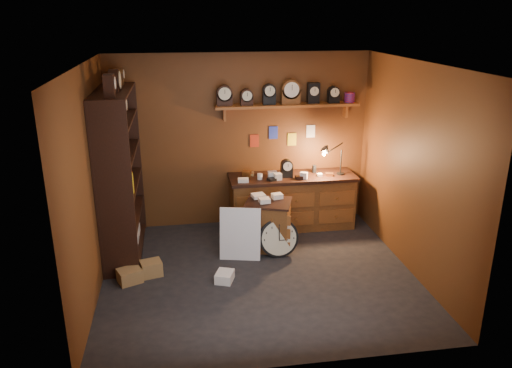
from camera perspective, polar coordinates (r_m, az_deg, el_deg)
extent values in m
plane|color=black|center=(6.64, 0.32, -10.32)|extent=(4.00, 4.00, 0.00)
cube|color=#593115|center=(7.80, -1.79, 4.91)|extent=(4.00, 0.02, 2.70)
cube|color=#593115|center=(4.45, 4.11, -6.36)|extent=(4.00, 0.02, 2.70)
cube|color=#593115|center=(6.11, -18.50, -0.13)|extent=(0.02, 3.60, 2.70)
cube|color=#593115|center=(6.69, 17.50, 1.62)|extent=(0.02, 3.60, 2.70)
cube|color=beige|center=(5.81, 0.37, 13.58)|extent=(4.00, 3.60, 0.02)
cube|color=brown|center=(7.65, 3.58, 8.98)|extent=(2.20, 0.30, 0.04)
cube|color=brown|center=(7.60, -3.64, 7.98)|extent=(0.04, 0.16, 0.20)
cube|color=brown|center=(8.00, 10.18, 8.28)|extent=(0.04, 0.16, 0.20)
cylinder|color=#B21419|center=(7.91, 10.65, 9.71)|extent=(0.16, 0.16, 0.15)
cube|color=#9A2813|center=(7.81, -0.69, 4.94)|extent=(0.14, 0.01, 0.20)
cube|color=#1C2C9C|center=(7.83, 1.49, 5.87)|extent=(0.14, 0.01, 0.20)
cube|color=gold|center=(7.91, 3.63, 5.09)|extent=(0.14, 0.01, 0.20)
cube|color=silver|center=(7.96, 5.77, 5.99)|extent=(0.14, 0.01, 0.20)
cube|color=black|center=(7.09, -17.00, 0.92)|extent=(0.03, 1.60, 2.30)
cube|color=black|center=(6.32, -15.86, -1.14)|extent=(0.45, 0.03, 2.30)
cube|color=black|center=(7.80, -14.65, 2.77)|extent=(0.45, 0.03, 2.30)
cube|color=black|center=(7.46, -14.47, -7.04)|extent=(0.43, 1.54, 0.03)
cube|color=black|center=(7.26, -14.79, -3.49)|extent=(0.43, 1.54, 0.03)
cube|color=black|center=(7.10, -15.09, -0.13)|extent=(0.43, 1.54, 0.03)
cube|color=black|center=(6.97, -15.41, 3.36)|extent=(0.43, 1.54, 0.03)
cube|color=black|center=(6.87, -15.73, 6.97)|extent=(0.43, 1.54, 0.03)
cube|color=black|center=(6.81, -16.02, 10.10)|extent=(0.43, 1.54, 0.03)
cube|color=brown|center=(7.92, 4.11, -2.13)|extent=(1.91, 0.60, 0.80)
cube|color=black|center=(7.78, 4.19, 0.79)|extent=(1.97, 0.66, 0.05)
cube|color=brown|center=(7.64, 4.62, -2.94)|extent=(1.83, 0.02, 0.52)
cylinder|color=black|center=(7.92, 9.61, 1.18)|extent=(0.12, 0.12, 0.02)
cylinder|color=black|center=(7.86, 9.69, 2.50)|extent=(0.02, 0.02, 0.38)
cylinder|color=black|center=(7.74, 9.01, 4.10)|extent=(0.27, 0.09, 0.14)
cone|color=black|center=(7.68, 8.06, 3.73)|extent=(0.18, 0.14, 0.18)
cube|color=brown|center=(7.21, 1.41, -4.78)|extent=(0.71, 0.65, 0.69)
cube|color=black|center=(7.07, 1.43, -2.12)|extent=(0.76, 0.70, 0.03)
cube|color=brown|center=(6.98, 1.78, -5.60)|extent=(0.51, 0.18, 0.58)
cylinder|color=black|center=(7.01, 2.60, -6.16)|extent=(0.56, 0.17, 0.56)
cylinder|color=beige|center=(6.97, 2.66, -6.23)|extent=(0.49, 0.11, 0.48)
cube|color=black|center=(6.93, 2.68, -5.69)|extent=(0.01, 0.04, 0.18)
cube|color=black|center=(6.99, 3.16, -6.42)|extent=(0.13, 0.01, 0.01)
cube|color=silver|center=(7.06, -1.79, -8.42)|extent=(0.58, 0.28, 0.74)
cube|color=silver|center=(7.80, 0.60, -3.45)|extent=(0.64, 0.64, 0.54)
cube|color=black|center=(7.56, 0.94, -4.22)|extent=(0.43, 0.14, 0.43)
cube|color=#9C7644|center=(6.63, -14.23, -10.12)|extent=(0.35, 0.33, 0.17)
cube|color=white|center=(6.48, -3.61, -10.52)|extent=(0.28, 0.31, 0.12)
cube|color=#9C7644|center=(6.72, -11.88, -9.41)|extent=(0.31, 0.28, 0.20)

